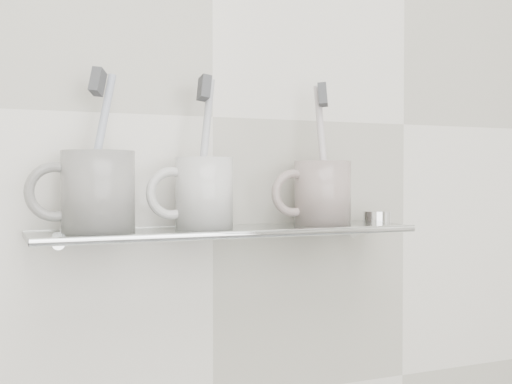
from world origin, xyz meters
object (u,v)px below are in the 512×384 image
shelf_glass (229,231)px  mug_center (204,193)px  mug_right (323,193)px  mug_left (98,191)px

shelf_glass → mug_center: mug_center is taller
shelf_glass → mug_right: (0.14, 0.00, 0.05)m
shelf_glass → mug_center: bearing=171.0°
mug_left → mug_right: size_ratio=1.10×
mug_right → shelf_glass: bearing=179.9°
mug_left → mug_right: mug_left is taller
shelf_glass → mug_left: mug_left is taller
mug_left → mug_center: bearing=-23.2°
mug_left → mug_right: (0.31, 0.00, -0.00)m
mug_left → mug_center: mug_left is taller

